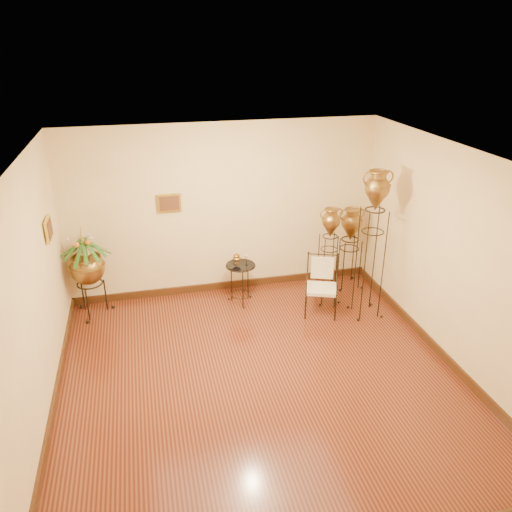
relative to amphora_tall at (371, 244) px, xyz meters
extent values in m
plane|color=maroon|center=(-1.97, -1.18, -1.17)|extent=(5.00, 5.00, 0.00)
cube|color=#3E210E|center=(-1.97, 1.30, -1.11)|extent=(5.00, 0.04, 0.12)
cube|color=#3E210E|center=(-4.45, -1.18, -1.11)|extent=(0.04, 5.00, 0.12)
cube|color=#3E210E|center=(0.51, -1.18, -1.11)|extent=(0.04, 5.00, 0.12)
cube|color=gold|center=(-2.82, 1.28, 0.43)|extent=(0.36, 0.03, 0.29)
cube|color=gold|center=(-4.43, 0.27, 0.53)|extent=(0.03, 0.36, 0.29)
cube|color=beige|center=(-0.68, 0.16, -0.75)|extent=(0.57, 0.55, 0.05)
cube|color=beige|center=(-0.68, 0.16, -0.49)|extent=(0.33, 0.15, 0.36)
cylinder|color=black|center=(-1.81, 0.79, -0.51)|extent=(0.46, 0.46, 0.01)
camera|label=1|loc=(-3.21, -6.16, 2.86)|focal=35.00mm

